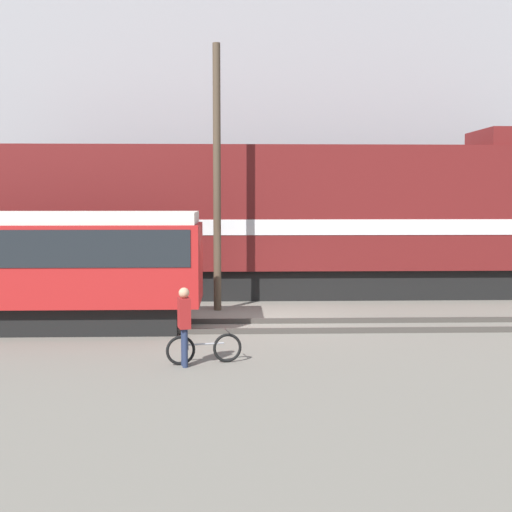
{
  "coord_description": "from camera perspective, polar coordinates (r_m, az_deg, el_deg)",
  "views": [
    {
      "loc": [
        -0.9,
        -19.42,
        3.39
      ],
      "look_at": [
        -0.26,
        -0.24,
        1.8
      ],
      "focal_mm": 50.0,
      "sensor_mm": 36.0,
      "label": 1
    }
  ],
  "objects": [
    {
      "name": "person",
      "position": [
        14.32,
        -5.77,
        -5.05
      ],
      "size": [
        0.29,
        0.4,
        1.6
      ],
      "color": "#232D4C",
      "rests_on": "ground"
    },
    {
      "name": "utility_pole_left",
      "position": [
        21.24,
        -3.14,
        6.21
      ],
      "size": [
        0.23,
        0.23,
        7.88
      ],
      "color": "#4C3D2D",
      "rests_on": "ground"
    },
    {
      "name": "building_backdrop",
      "position": [
        31.45,
        -0.26,
        10.32
      ],
      "size": [
        40.85,
        6.0,
        12.9
      ],
      "color": "#99999E",
      "rests_on": "ground"
    },
    {
      "name": "bicycle",
      "position": [
        14.66,
        -4.16,
        -7.42
      ],
      "size": [
        1.54,
        0.53,
        0.66
      ],
      "color": "black",
      "rests_on": "ground"
    },
    {
      "name": "freight_locomotive",
      "position": [
        24.37,
        2.68,
        2.99
      ],
      "size": [
        19.18,
        3.04,
        5.67
      ],
      "color": "black",
      "rests_on": "ground"
    },
    {
      "name": "streetcar",
      "position": [
        19.03,
        -18.34,
        -0.52
      ],
      "size": [
        9.14,
        2.54,
        3.02
      ],
      "color": "black",
      "rests_on": "ground"
    },
    {
      "name": "track_far",
      "position": [
        24.52,
        0.21,
        -3.05
      ],
      "size": [
        60.0,
        1.51,
        0.14
      ],
      "color": "#47423D",
      "rests_on": "ground"
    },
    {
      "name": "track_near",
      "position": [
        18.5,
        0.91,
        -5.6
      ],
      "size": [
        60.0,
        1.5,
        0.14
      ],
      "color": "#47423D",
      "rests_on": "ground"
    },
    {
      "name": "ground_plane",
      "position": [
        19.73,
        0.74,
        -5.16
      ],
      "size": [
        120.0,
        120.0,
        0.0
      ],
      "primitive_type": "plane",
      "color": "slate"
    }
  ]
}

